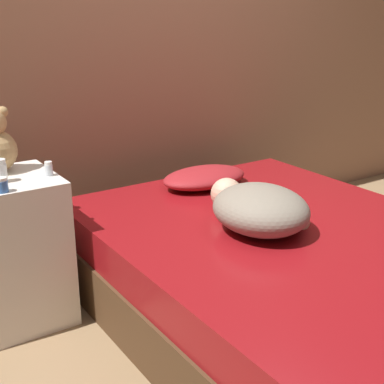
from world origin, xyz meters
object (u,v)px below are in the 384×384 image
(bottle_clear, at_px, (49,169))
(bottle_blue, at_px, (2,185))
(bottle_white, at_px, (1,171))
(pillow, at_px, (204,177))
(person_lying, at_px, (258,208))

(bottle_clear, height_order, bottle_blue, bottle_clear)
(bottle_white, height_order, bottle_blue, bottle_white)
(bottle_white, bearing_deg, pillow, 4.10)
(pillow, bearing_deg, bottle_clear, -173.69)
(pillow, height_order, bottle_clear, bottle_clear)
(pillow, height_order, bottle_white, bottle_white)
(pillow, distance_m, bottle_clear, 0.94)
(pillow, distance_m, bottle_white, 1.13)
(bottle_clear, bearing_deg, person_lying, -35.10)
(person_lying, bearing_deg, pillow, 84.20)
(pillow, distance_m, bottle_blue, 1.18)
(person_lying, bearing_deg, bottle_white, 157.73)
(person_lying, height_order, bottle_clear, bottle_clear)
(pillow, relative_size, bottle_clear, 7.85)
(pillow, relative_size, bottle_blue, 8.24)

